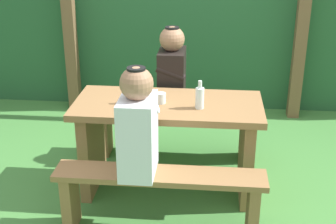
{
  "coord_description": "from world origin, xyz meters",
  "views": [
    {
      "loc": [
        0.32,
        -3.24,
        2.03
      ],
      "look_at": [
        0.0,
        0.0,
        0.66
      ],
      "focal_mm": 50.41,
      "sensor_mm": 36.0,
      "label": 1
    }
  ],
  "objects_px": {
    "bottle_left": "(138,92)",
    "picnic_table": "(168,131)",
    "person_black_coat": "(172,72)",
    "cell_phone": "(139,98)",
    "drinking_glass": "(161,98)",
    "bottle_right": "(200,97)",
    "bench_near": "(160,190)",
    "bench_far": "(174,122)",
    "person_white_shirt": "(138,126)"
  },
  "relations": [
    {
      "from": "bench_near",
      "to": "cell_phone",
      "type": "relative_size",
      "value": 10.0
    },
    {
      "from": "bottle_right",
      "to": "person_white_shirt",
      "type": "bearing_deg",
      "value": -128.34
    },
    {
      "from": "picnic_table",
      "to": "person_white_shirt",
      "type": "distance_m",
      "value": 0.65
    },
    {
      "from": "bench_near",
      "to": "bottle_left",
      "type": "bearing_deg",
      "value": 112.05
    },
    {
      "from": "bottle_right",
      "to": "cell_phone",
      "type": "bearing_deg",
      "value": 163.1
    },
    {
      "from": "bench_far",
      "to": "person_black_coat",
      "type": "relative_size",
      "value": 1.95
    },
    {
      "from": "person_white_shirt",
      "to": "cell_phone",
      "type": "bearing_deg",
      "value": 98.3
    },
    {
      "from": "person_black_coat",
      "to": "cell_phone",
      "type": "bearing_deg",
      "value": -112.05
    },
    {
      "from": "bench_far",
      "to": "drinking_glass",
      "type": "bearing_deg",
      "value": -95.2
    },
    {
      "from": "bottle_right",
      "to": "cell_phone",
      "type": "relative_size",
      "value": 1.49
    },
    {
      "from": "drinking_glass",
      "to": "bench_far",
      "type": "bearing_deg",
      "value": 84.8
    },
    {
      "from": "person_black_coat",
      "to": "drinking_glass",
      "type": "xyz_separation_m",
      "value": [
        -0.03,
        -0.57,
        -0.02
      ]
    },
    {
      "from": "person_black_coat",
      "to": "bottle_left",
      "type": "height_order",
      "value": "person_black_coat"
    },
    {
      "from": "person_black_coat",
      "to": "drinking_glass",
      "type": "distance_m",
      "value": 0.57
    },
    {
      "from": "bottle_left",
      "to": "cell_phone",
      "type": "height_order",
      "value": "bottle_left"
    },
    {
      "from": "person_black_coat",
      "to": "bottle_right",
      "type": "height_order",
      "value": "person_black_coat"
    },
    {
      "from": "cell_phone",
      "to": "drinking_glass",
      "type": "bearing_deg",
      "value": -52.57
    },
    {
      "from": "bench_near",
      "to": "cell_phone",
      "type": "height_order",
      "value": "cell_phone"
    },
    {
      "from": "person_white_shirt",
      "to": "bottle_left",
      "type": "distance_m",
      "value": 0.53
    },
    {
      "from": "bench_near",
      "to": "drinking_glass",
      "type": "bearing_deg",
      "value": 95.43
    },
    {
      "from": "person_white_shirt",
      "to": "bottle_left",
      "type": "bearing_deg",
      "value": 98.3
    },
    {
      "from": "bench_far",
      "to": "person_white_shirt",
      "type": "relative_size",
      "value": 1.95
    },
    {
      "from": "picnic_table",
      "to": "person_black_coat",
      "type": "relative_size",
      "value": 1.95
    },
    {
      "from": "bench_far",
      "to": "person_black_coat",
      "type": "distance_m",
      "value": 0.47
    },
    {
      "from": "bench_near",
      "to": "bottle_right",
      "type": "relative_size",
      "value": 6.73
    },
    {
      "from": "picnic_table",
      "to": "drinking_glass",
      "type": "relative_size",
      "value": 18.09
    },
    {
      "from": "drinking_glass",
      "to": "bottle_left",
      "type": "relative_size",
      "value": 0.37
    },
    {
      "from": "bottle_right",
      "to": "person_black_coat",
      "type": "bearing_deg",
      "value": 111.68
    },
    {
      "from": "picnic_table",
      "to": "cell_phone",
      "type": "bearing_deg",
      "value": 166.87
    },
    {
      "from": "bench_near",
      "to": "bottle_right",
      "type": "bearing_deg",
      "value": 63.6
    },
    {
      "from": "bench_far",
      "to": "bottle_right",
      "type": "xyz_separation_m",
      "value": [
        0.24,
        -0.65,
        0.49
      ]
    },
    {
      "from": "picnic_table",
      "to": "bench_far",
      "type": "relative_size",
      "value": 1.0
    },
    {
      "from": "picnic_table",
      "to": "bottle_left",
      "type": "distance_m",
      "value": 0.39
    },
    {
      "from": "picnic_table",
      "to": "cell_phone",
      "type": "relative_size",
      "value": 10.0
    },
    {
      "from": "person_white_shirt",
      "to": "bottle_right",
      "type": "height_order",
      "value": "person_white_shirt"
    },
    {
      "from": "person_black_coat",
      "to": "drinking_glass",
      "type": "bearing_deg",
      "value": -93.1
    },
    {
      "from": "bottle_right",
      "to": "cell_phone",
      "type": "xyz_separation_m",
      "value": [
        -0.46,
        0.14,
        -0.08
      ]
    },
    {
      "from": "bench_far",
      "to": "drinking_glass",
      "type": "xyz_separation_m",
      "value": [
        -0.05,
        -0.58,
        0.45
      ]
    },
    {
      "from": "bench_far",
      "to": "cell_phone",
      "type": "distance_m",
      "value": 0.7
    },
    {
      "from": "picnic_table",
      "to": "bench_far",
      "type": "bearing_deg",
      "value": 90.0
    },
    {
      "from": "bottle_left",
      "to": "bottle_right",
      "type": "distance_m",
      "value": 0.45
    },
    {
      "from": "bottle_left",
      "to": "picnic_table",
      "type": "bearing_deg",
      "value": 9.27
    },
    {
      "from": "bottle_left",
      "to": "bench_near",
      "type": "bearing_deg",
      "value": -67.95
    },
    {
      "from": "picnic_table",
      "to": "drinking_glass",
      "type": "height_order",
      "value": "drinking_glass"
    },
    {
      "from": "person_white_shirt",
      "to": "picnic_table",
      "type": "bearing_deg",
      "value": 76.21
    },
    {
      "from": "person_white_shirt",
      "to": "cell_phone",
      "type": "xyz_separation_m",
      "value": [
        -0.09,
        0.61,
        -0.05
      ]
    },
    {
      "from": "picnic_table",
      "to": "person_white_shirt",
      "type": "xyz_separation_m",
      "value": [
        -0.14,
        -0.56,
        0.29
      ]
    },
    {
      "from": "bench_far",
      "to": "person_white_shirt",
      "type": "xyz_separation_m",
      "value": [
        -0.14,
        -1.12,
        0.47
      ]
    },
    {
      "from": "drinking_glass",
      "to": "bottle_right",
      "type": "bearing_deg",
      "value": -14.69
    },
    {
      "from": "person_white_shirt",
      "to": "drinking_glass",
      "type": "relative_size",
      "value": 9.3
    }
  ]
}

